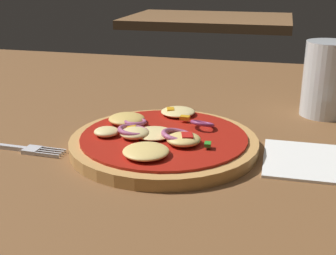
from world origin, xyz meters
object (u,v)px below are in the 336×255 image
Objects in this scene: beer_glass at (326,83)px; napkin at (329,163)px; pizza at (162,140)px; fork at (4,147)px.

beer_glass is 0.19m from napkin.
beer_glass reaches higher than napkin.
napkin is at bearing 0.74° from pizza.
fork is at bearing -148.80° from beer_glass.
pizza is 2.08× the size of beer_glass.
pizza is 1.55× the size of napkin.
fork is 0.44m from beer_glass.
pizza reaches higher than fork.
pizza reaches higher than napkin.
napkin is at bearing 7.44° from fork.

